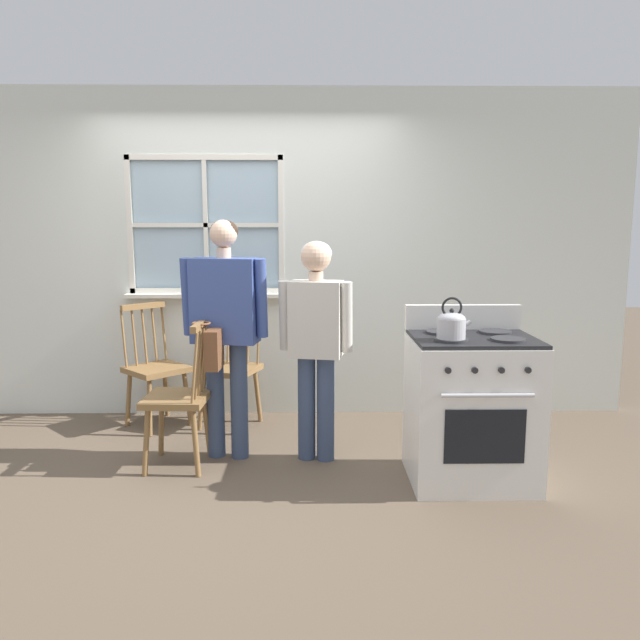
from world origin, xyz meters
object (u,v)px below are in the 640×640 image
at_px(chair_center_cluster, 231,369).
at_px(potted_plant, 209,283).
at_px(chair_near_wall, 155,369).
at_px(chair_by_window, 180,399).
at_px(person_elderly_left, 225,317).
at_px(person_teen_center, 316,331).
at_px(kettle, 451,324).
at_px(handbag, 213,348).
at_px(stove, 471,407).

bearing_deg(chair_center_cluster, potted_plant, 145.62).
distance_m(chair_center_cluster, potted_plant, 0.74).
bearing_deg(chair_near_wall, chair_by_window, -111.31).
height_order(person_elderly_left, person_teen_center, person_elderly_left).
bearing_deg(person_teen_center, kettle, -19.88).
relative_size(kettle, handbag, 0.80).
bearing_deg(kettle, potted_plant, 138.00).
xyz_separation_m(chair_by_window, kettle, (1.71, -0.39, 0.56)).
distance_m(person_elderly_left, potted_plant, 1.00).
distance_m(stove, handbag, 1.69).
bearing_deg(chair_by_window, potted_plant, -179.08).
bearing_deg(person_teen_center, chair_near_wall, 161.33).
relative_size(chair_near_wall, person_elderly_left, 0.60).
xyz_separation_m(person_elderly_left, stove, (1.58, -0.42, -0.51)).
height_order(potted_plant, handbag, potted_plant).
distance_m(chair_near_wall, potted_plant, 0.82).
height_order(chair_by_window, person_elderly_left, person_elderly_left).
relative_size(person_teen_center, potted_plant, 4.84).
height_order(chair_by_window, handbag, same).
xyz_separation_m(person_elderly_left, kettle, (1.41, -0.55, 0.04)).
xyz_separation_m(chair_center_cluster, person_elderly_left, (0.06, -0.69, 0.53)).
bearing_deg(chair_by_window, kettle, 80.08).
distance_m(chair_center_cluster, person_elderly_left, 0.87).
bearing_deg(person_elderly_left, potted_plant, 115.27).
xyz_separation_m(chair_center_cluster, person_teen_center, (0.68, -0.75, 0.44)).
height_order(chair_center_cluster, person_teen_center, person_teen_center).
height_order(chair_near_wall, chair_center_cluster, same).
bearing_deg(person_elderly_left, chair_by_window, -141.05).
bearing_deg(handbag, kettle, -14.30).
distance_m(chair_center_cluster, stove, 1.98).
height_order(chair_near_wall, person_teen_center, person_teen_center).
bearing_deg(handbag, chair_near_wall, 124.95).
xyz_separation_m(stove, kettle, (-0.17, -0.13, 0.55)).
bearing_deg(chair_near_wall, potted_plant, -11.89).
bearing_deg(chair_by_window, handbag, 90.00).
xyz_separation_m(chair_by_window, stove, (1.88, -0.26, 0.01)).
height_order(person_teen_center, stove, person_teen_center).
bearing_deg(chair_near_wall, handbag, -99.79).
xyz_separation_m(chair_near_wall, handbag, (0.60, -0.86, 0.35)).
distance_m(person_elderly_left, kettle, 1.51).
bearing_deg(chair_near_wall, stove, -70.99).
bearing_deg(chair_center_cluster, stove, -14.36).
xyz_separation_m(chair_by_window, handbag, (0.23, -0.01, 0.35)).
xyz_separation_m(person_teen_center, potted_plant, (-0.87, 1.01, 0.22)).
bearing_deg(stove, chair_by_window, 172.25).
relative_size(chair_by_window, chair_near_wall, 1.00).
bearing_deg(person_elderly_left, kettle, -10.87).
relative_size(stove, kettle, 4.39).
bearing_deg(chair_near_wall, chair_center_cluster, -44.82).
bearing_deg(chair_near_wall, person_elderly_left, -90.99).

